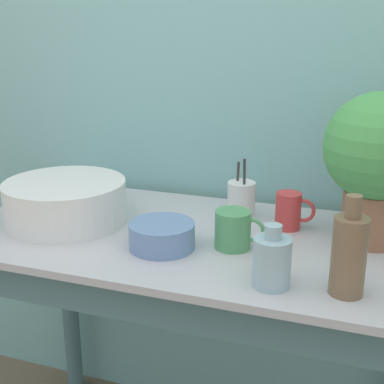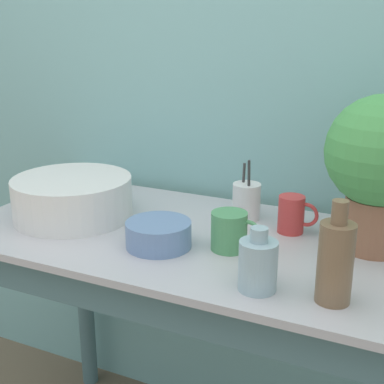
{
  "view_description": "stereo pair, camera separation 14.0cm",
  "coord_description": "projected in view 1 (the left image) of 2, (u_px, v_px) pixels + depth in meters",
  "views": [
    {
      "loc": [
        0.44,
        -0.94,
        1.39
      ],
      "look_at": [
        0.0,
        0.32,
        0.96
      ],
      "focal_mm": 50.0,
      "sensor_mm": 36.0,
      "label": 1
    },
    {
      "loc": [
        0.57,
        -0.89,
        1.39
      ],
      "look_at": [
        0.0,
        0.32,
        0.96
      ],
      "focal_mm": 50.0,
      "sensor_mm": 36.0,
      "label": 2
    }
  ],
  "objects": [
    {
      "name": "bottle_tall",
      "position": [
        349.0,
        254.0,
        1.1
      ],
      "size": [
        0.07,
        0.07,
        0.22
      ],
      "color": "brown",
      "rests_on": "counter_table"
    },
    {
      "name": "mug_green",
      "position": [
        234.0,
        230.0,
        1.34
      ],
      "size": [
        0.13,
        0.09,
        0.1
      ],
      "color": "#4C935B",
      "rests_on": "counter_table"
    },
    {
      "name": "potted_plant",
      "position": [
        378.0,
        156.0,
        1.32
      ],
      "size": [
        0.27,
        0.27,
        0.39
      ],
      "color": "#8C5B42",
      "rests_on": "counter_table"
    },
    {
      "name": "bowl_small_blue",
      "position": [
        162.0,
        235.0,
        1.35
      ],
      "size": [
        0.17,
        0.17,
        0.07
      ],
      "color": "#6684B2",
      "rests_on": "counter_table"
    },
    {
      "name": "mug_red",
      "position": [
        289.0,
        211.0,
        1.47
      ],
      "size": [
        0.11,
        0.07,
        0.1
      ],
      "color": "#C63838",
      "rests_on": "counter_table"
    },
    {
      "name": "counter_table",
      "position": [
        189.0,
        297.0,
        1.47
      ],
      "size": [
        1.26,
        0.64,
        0.84
      ],
      "color": "slate",
      "rests_on": "ground_plane"
    },
    {
      "name": "wall_back",
      "position": [
        231.0,
        85.0,
        1.67
      ],
      "size": [
        6.0,
        0.05,
        2.4
      ],
      "color": "#7AB2B2",
      "rests_on": "ground_plane"
    },
    {
      "name": "bottle_short",
      "position": [
        272.0,
        261.0,
        1.15
      ],
      "size": [
        0.08,
        0.08,
        0.14
      ],
      "color": "#93B2BC",
      "rests_on": "counter_table"
    },
    {
      "name": "bowl_wash_large",
      "position": [
        66.0,
        202.0,
        1.52
      ],
      "size": [
        0.34,
        0.34,
        0.12
      ],
      "color": "silver",
      "rests_on": "counter_table"
    },
    {
      "name": "utensil_cup",
      "position": [
        241.0,
        199.0,
        1.56
      ],
      "size": [
        0.08,
        0.08,
        0.18
      ],
      "color": "silver",
      "rests_on": "counter_table"
    }
  ]
}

